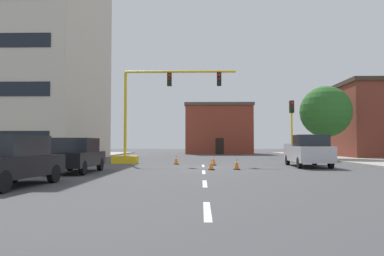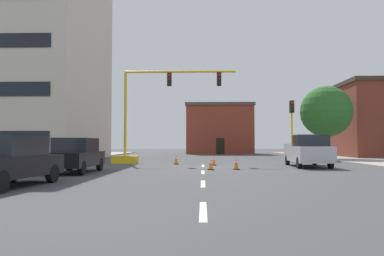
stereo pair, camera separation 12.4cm
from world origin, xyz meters
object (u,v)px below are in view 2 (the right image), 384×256
traffic_signal_gantry (141,133)px  traffic_cone_roadside_d (211,164)px  traffic_cone_roadside_a (176,160)px  sedan_black_mid_left (7,161)px  traffic_cone_roadside_c (236,164)px  sedan_black_near_left (76,155)px  pickup_truck_silver (307,151)px  traffic_light_pole_right (292,117)px  tree_right_mid (326,112)px  traffic_cone_roadside_b (214,160)px

traffic_signal_gantry → traffic_cone_roadside_d: traffic_signal_gantry is taller
traffic_signal_gantry → traffic_cone_roadside_a: (2.69, -1.03, -1.91)m
sedan_black_mid_left → traffic_cone_roadside_d: (7.04, 8.39, -0.59)m
sedan_black_mid_left → traffic_cone_roadside_c: size_ratio=7.23×
sedan_black_mid_left → traffic_cone_roadside_a: sedan_black_mid_left is taller
traffic_signal_gantry → sedan_black_near_left: (-1.85, -8.68, -1.35)m
pickup_truck_silver → sedan_black_mid_left: bearing=-139.3°
pickup_truck_silver → sedan_black_mid_left: 17.39m
traffic_signal_gantry → pickup_truck_silver: size_ratio=1.65×
traffic_cone_roadside_a → sedan_black_near_left: bearing=-120.7°
traffic_light_pole_right → pickup_truck_silver: bearing=-93.6°
traffic_light_pole_right → sedan_black_near_left: (-13.34, -10.56, -2.64)m
tree_right_mid → pickup_truck_silver: bearing=-114.1°
tree_right_mid → traffic_light_pole_right: bearing=-132.1°
sedan_black_mid_left → tree_right_mid: bearing=50.4°
traffic_light_pole_right → pickup_truck_silver: 6.01m
tree_right_mid → traffic_cone_roadside_d: tree_right_mid is taller
traffic_cone_roadside_a → pickup_truck_silver: bearing=-16.6°
traffic_cone_roadside_a → traffic_cone_roadside_c: bearing=-54.2°
tree_right_mid → traffic_signal_gantry: bearing=-157.5°
traffic_light_pole_right → tree_right_mid: size_ratio=0.72×
pickup_truck_silver → traffic_cone_roadside_d: 6.85m
traffic_signal_gantry → traffic_cone_roadside_c: bearing=-44.0°
traffic_signal_gantry → sedan_black_mid_left: (-2.04, -14.88, -1.35)m
sedan_black_mid_left → traffic_cone_roadside_c: 12.13m
traffic_light_pole_right → traffic_cone_roadside_b: bearing=-147.3°
traffic_cone_roadside_a → traffic_cone_roadside_b: bearing=-22.6°
pickup_truck_silver → traffic_cone_roadside_b: bearing=166.2°
tree_right_mid → sedan_black_mid_left: (-17.68, -21.35, -3.43)m
traffic_signal_gantry → pickup_truck_silver: bearing=-17.7°
tree_right_mid → sedan_black_mid_left: size_ratio=1.42×
sedan_black_mid_left → pickup_truck_silver: bearing=40.7°
traffic_signal_gantry → traffic_cone_roadside_b: (5.28, -2.11, -1.91)m
traffic_cone_roadside_d → traffic_cone_roadside_b: bearing=86.3°
traffic_signal_gantry → traffic_cone_roadside_b: 5.99m
sedan_black_mid_left → traffic_cone_roadside_d: sedan_black_mid_left is taller
tree_right_mid → traffic_cone_roadside_b: size_ratio=9.78×
tree_right_mid → pickup_truck_silver: size_ratio=1.21×
pickup_truck_silver → traffic_cone_roadside_a: size_ratio=8.18×
sedan_black_near_left → traffic_cone_roadside_d: sedan_black_near_left is taller
traffic_signal_gantry → traffic_cone_roadside_b: bearing=-21.8°
traffic_cone_roadside_b → traffic_cone_roadside_d: size_ratio=1.11×
traffic_signal_gantry → traffic_cone_roadside_a: 3.46m
traffic_cone_roadside_b → traffic_signal_gantry: bearing=158.2°
sedan_black_mid_left → traffic_cone_roadside_c: (8.48, 8.66, -0.57)m
sedan_black_mid_left → traffic_cone_roadside_d: size_ratio=7.64×
sedan_black_mid_left → traffic_cone_roadside_b: 14.73m
traffic_signal_gantry → traffic_cone_roadside_d: 8.42m
traffic_cone_roadside_c → traffic_cone_roadside_d: (-1.44, -0.27, -0.02)m
pickup_truck_silver → traffic_cone_roadside_c: size_ratio=8.49×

